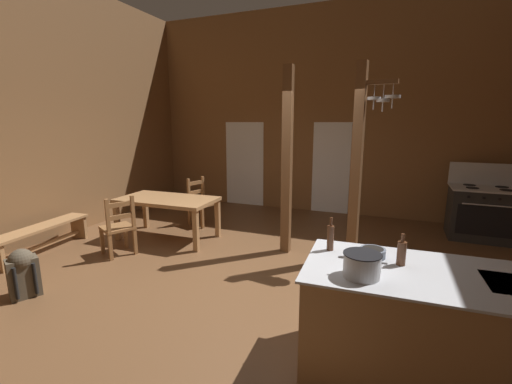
# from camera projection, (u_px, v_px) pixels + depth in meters

# --- Properties ---
(ground_plane) EXTENTS (8.56, 8.72, 0.10)m
(ground_plane) POSITION_uv_depth(u_px,v_px,m) (247.00, 286.00, 4.44)
(ground_plane) COLOR brown
(wall_back) EXTENTS (8.56, 0.14, 4.53)m
(wall_back) POSITION_uv_depth(u_px,v_px,m) (316.00, 112.00, 7.63)
(wall_back) COLOR brown
(wall_back) RESTS_ON ground_plane
(wall_left) EXTENTS (0.14, 8.72, 4.53)m
(wall_left) POSITION_uv_depth(u_px,v_px,m) (18.00, 109.00, 5.40)
(wall_left) COLOR brown
(wall_left) RESTS_ON ground_plane
(glazed_door_back_left) EXTENTS (1.00, 0.01, 2.05)m
(glazed_door_back_left) POSITION_uv_depth(u_px,v_px,m) (245.00, 164.00, 8.45)
(glazed_door_back_left) COLOR white
(glazed_door_back_left) RESTS_ON ground_plane
(glazed_panel_back_right) EXTENTS (0.84, 0.01, 2.05)m
(glazed_panel_back_right) POSITION_uv_depth(u_px,v_px,m) (331.00, 168.00, 7.68)
(glazed_panel_back_right) COLOR white
(glazed_panel_back_right) RESTS_ON ground_plane
(kitchen_island) EXTENTS (2.19, 1.04, 0.93)m
(kitchen_island) POSITION_uv_depth(u_px,v_px,m) (444.00, 331.00, 2.63)
(kitchen_island) COLOR #9E7044
(kitchen_island) RESTS_ON ground_plane
(stove_range) EXTENTS (1.16, 0.85, 1.32)m
(stove_range) POSITION_uv_depth(u_px,v_px,m) (484.00, 212.00, 6.02)
(stove_range) COLOR #272727
(stove_range) RESTS_ON ground_plane
(support_post_with_pot_rack) EXTENTS (0.61, 0.25, 2.88)m
(support_post_with_pot_rack) POSITION_uv_depth(u_px,v_px,m) (359.00, 158.00, 4.87)
(support_post_with_pot_rack) COLOR brown
(support_post_with_pot_rack) RESTS_ON ground_plane
(support_post_center) EXTENTS (0.14, 0.14, 2.88)m
(support_post_center) POSITION_uv_depth(u_px,v_px,m) (287.00, 163.00, 5.22)
(support_post_center) COLOR brown
(support_post_center) RESTS_ON ground_plane
(dining_table) EXTENTS (1.72, 0.95, 0.74)m
(dining_table) POSITION_uv_depth(u_px,v_px,m) (167.00, 203.00, 5.99)
(dining_table) COLOR #9E7044
(dining_table) RESTS_ON ground_plane
(ladderback_chair_near_window) EXTENTS (0.55, 0.55, 0.95)m
(ladderback_chair_near_window) POSITION_uv_depth(u_px,v_px,m) (201.00, 202.00, 6.89)
(ladderback_chair_near_window) COLOR olive
(ladderback_chair_near_window) RESTS_ON ground_plane
(ladderback_chair_by_post) EXTENTS (0.59, 0.59, 0.95)m
(ladderback_chair_by_post) POSITION_uv_depth(u_px,v_px,m) (119.00, 227.00, 5.27)
(ladderback_chair_by_post) COLOR olive
(ladderback_chair_by_post) RESTS_ON ground_plane
(bench_along_left_wall) EXTENTS (0.49, 1.63, 0.44)m
(bench_along_left_wall) POSITION_uv_depth(u_px,v_px,m) (42.00, 234.00, 5.39)
(bench_along_left_wall) COLOR #9E7044
(bench_along_left_wall) RESTS_ON ground_plane
(backpack) EXTENTS (0.37, 0.38, 0.60)m
(backpack) POSITION_uv_depth(u_px,v_px,m) (23.00, 272.00, 4.02)
(backpack) COLOR #4C4233
(backpack) RESTS_ON ground_plane
(stockpot_on_counter) EXTENTS (0.35, 0.28, 0.18)m
(stockpot_on_counter) POSITION_uv_depth(u_px,v_px,m) (362.00, 265.00, 2.50)
(stockpot_on_counter) COLOR #B7BABF
(stockpot_on_counter) RESTS_ON kitchen_island
(mixing_bowl_on_counter) EXTENTS (0.21, 0.21, 0.08)m
(mixing_bowl_on_counter) POSITION_uv_depth(u_px,v_px,m) (373.00, 253.00, 2.88)
(mixing_bowl_on_counter) COLOR slate
(mixing_bowl_on_counter) RESTS_ON kitchen_island
(bottle_tall_on_counter) EXTENTS (0.06, 0.06, 0.30)m
(bottle_tall_on_counter) POSITION_uv_depth(u_px,v_px,m) (330.00, 237.00, 3.02)
(bottle_tall_on_counter) COLOR #56331E
(bottle_tall_on_counter) RESTS_ON kitchen_island
(bottle_short_on_counter) EXTENTS (0.07, 0.07, 0.26)m
(bottle_short_on_counter) POSITION_uv_depth(u_px,v_px,m) (402.00, 253.00, 2.70)
(bottle_short_on_counter) COLOR #56331E
(bottle_short_on_counter) RESTS_ON kitchen_island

